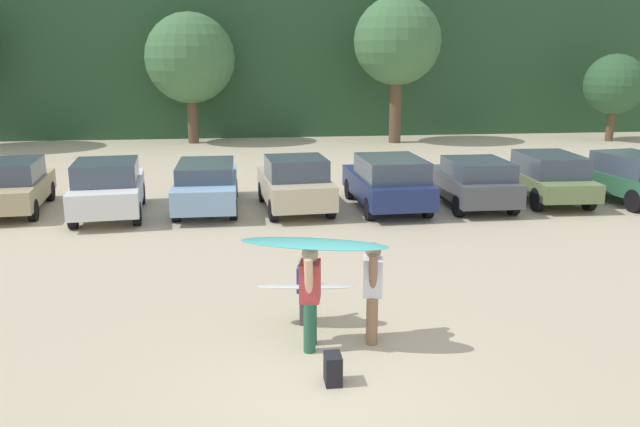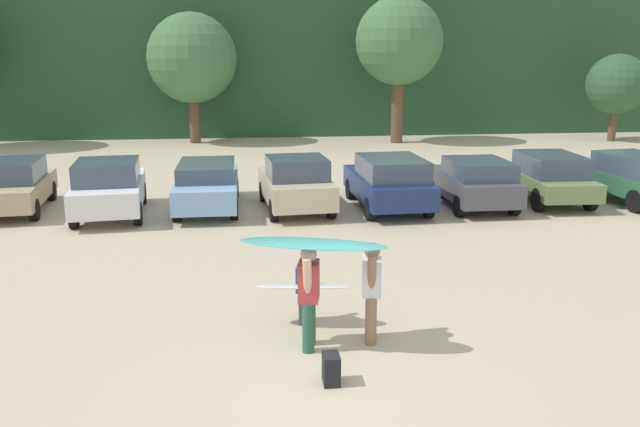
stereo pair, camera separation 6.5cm
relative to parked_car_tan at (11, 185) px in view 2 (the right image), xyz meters
The scene contains 19 objects.
ground_plane 13.98m from the parked_car_tan, 55.00° to the right, with size 120.00×120.00×0.00m, color #C1B293.
hillside_ridge 24.25m from the parked_car_tan, 70.50° to the left, with size 108.00×12.00×8.83m, color #284C2D.
tree_center_right 15.90m from the parked_car_tan, 73.36° to the left, with size 4.59×4.59×6.66m.
tree_right 20.80m from the parked_car_tan, 42.48° to the left, with size 4.47×4.47×7.46m.
tree_left 29.70m from the parked_car_tan, 25.96° to the left, with size 3.16×3.16×4.59m.
parked_car_tan is the anchor object (origin of this frame).
parked_car_white 3.15m from the parked_car_tan, 16.53° to the right, with size 2.25×4.24×1.65m.
parked_car_sky_blue 5.83m from the parked_car_tan, ahead, with size 1.84×4.63×1.45m.
parked_car_champagne 8.53m from the parked_car_tan, ahead, with size 2.15×4.05×1.65m.
parked_car_navy 11.35m from the parked_car_tan, ahead, with size 2.08×4.39×1.64m.
parked_car_dark_gray 14.03m from the parked_car_tan, ahead, with size 1.88×3.91×1.52m.
parked_car_olive_green 16.59m from the parked_car_tan, ahead, with size 1.97×4.46×1.55m.
parked_car_forest_green 19.20m from the parked_car_tan, ahead, with size 2.31×4.21×1.56m.
person_adult 13.07m from the parked_car_tan, 52.70° to the right, with size 0.39×0.76×1.73m.
person_child 12.25m from the parked_car_tan, 49.73° to the right, with size 0.28×0.59×1.22m.
person_companion 13.61m from the parked_car_tan, 48.75° to the right, with size 0.38×0.71×1.69m.
surfboard_teal 13.21m from the parked_car_tan, 52.77° to the right, with size 2.44×1.32×0.08m.
surfboard_white 12.37m from the parked_car_tan, 50.09° to the right, with size 1.78×0.71×0.16m.
backpack_dropped 14.18m from the parked_car_tan, 55.03° to the right, with size 0.24×0.34×0.45m.
Camera 2 is at (-1.06, -8.79, 4.70)m, focal length 36.88 mm.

